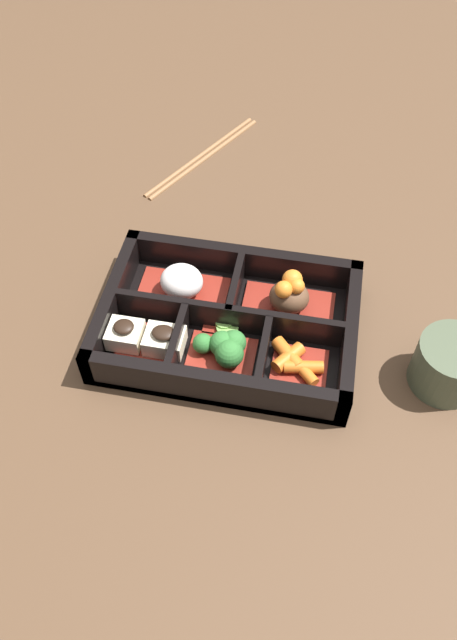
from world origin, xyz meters
name	(u,v)px	position (x,y,z in m)	size (l,w,h in m)	color
ground_plane	(228,333)	(0.00, 0.00, 0.00)	(3.00, 3.00, 0.00)	#4C3523
bento_base	(228,331)	(0.00, 0.00, 0.01)	(0.28, 0.19, 0.01)	black
bento_rim	(228,322)	(0.00, 0.00, 0.02)	(0.28, 0.19, 0.05)	black
bowl_rice	(182,285)	(-0.06, 0.04, 0.03)	(0.11, 0.06, 0.04)	maroon
bowl_stew	(289,298)	(0.06, 0.04, 0.03)	(0.11, 0.06, 0.06)	maroon
bowl_tofu	(146,339)	(-0.08, -0.04, 0.02)	(0.08, 0.06, 0.03)	maroon
bowl_greens	(224,348)	(0.00, -0.04, 0.03)	(0.07, 0.06, 0.04)	maroon
bowl_carrots	(296,364)	(0.08, -0.04, 0.02)	(0.06, 0.06, 0.02)	maroon
bowl_pickles	(223,327)	(-0.01, 0.00, 0.02)	(0.04, 0.03, 0.01)	maroon
tea_cup	(450,364)	(0.24, -0.02, 0.03)	(0.08, 0.08, 0.06)	#424C38
chopsticks	(203,155)	(-0.10, 0.31, 0.00)	(0.13, 0.21, 0.01)	brown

